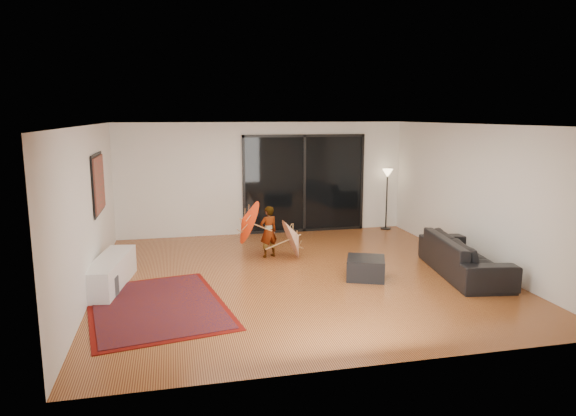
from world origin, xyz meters
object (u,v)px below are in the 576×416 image
object	(u,v)px
sofa	(464,256)
child	(268,232)
media_console	(110,273)
ottoman	(366,268)

from	to	relation	value
sofa	child	bearing A→B (deg)	68.09
media_console	ottoman	distance (m)	4.40
media_console	sofa	xyz separation A→B (m)	(6.20, -0.69, 0.10)
media_console	sofa	world-z (taller)	sofa
sofa	ottoman	world-z (taller)	sofa
sofa	ottoman	distance (m)	1.84
sofa	ottoman	xyz separation A→B (m)	(-1.83, 0.18, -0.16)
ottoman	child	bearing A→B (deg)	128.99
media_console	child	world-z (taller)	child
media_console	ottoman	size ratio (longest dim) A/B	2.76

